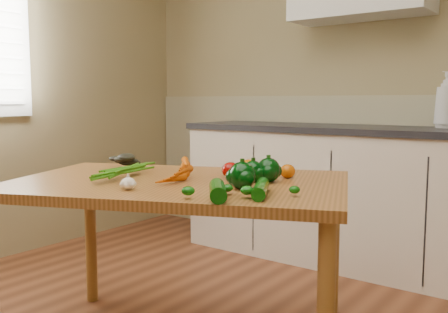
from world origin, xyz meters
The scene contains 15 objects.
room centered at (0.00, 0.17, 1.25)m, with size 4.04×5.04×2.64m.
counter_run centered at (0.21, 2.19, 0.46)m, with size 2.84×0.64×1.14m.
table centered at (-0.19, 0.64, 0.65)m, with size 1.61×1.34×0.73m.
soap_bottle_a centered at (0.46, 2.29, 1.07)m, with size 0.13×0.13×0.34m, color silver.
carrot_bunch centered at (-0.26, 0.62, 0.77)m, with size 0.25×0.20×0.07m, color #C85204, non-canonical shape.
leafy_greens centered at (-0.65, 0.79, 0.78)m, with size 0.20×0.18×0.10m, color black, non-canonical shape.
garlic_bulb centered at (-0.19, 0.36, 0.76)m, with size 0.05×0.05×0.05m, color white.
pepper_a centered at (0.09, 0.78, 0.78)m, with size 0.09×0.09×0.09m, color black.
pepper_b centered at (0.13, 0.83, 0.78)m, with size 0.10×0.10×0.10m, color black.
pepper_c centered at (0.14, 0.63, 0.79)m, with size 0.10×0.10×0.10m, color black.
tomato_a centered at (-0.05, 0.82, 0.77)m, with size 0.07×0.07×0.07m, color #810602.
tomato_b centered at (-0.03, 0.92, 0.77)m, with size 0.08×0.08×0.07m, color #BF5304.
tomato_c centered at (0.15, 0.96, 0.76)m, with size 0.07×0.07×0.06m, color #BF5304.
zucchini_a centered at (0.27, 0.56, 0.76)m, with size 0.05×0.05×0.23m, color #074207.
zucchini_b centered at (0.18, 0.42, 0.76)m, with size 0.06×0.06×0.20m, color #074207.
Camera 1 is at (1.19, -0.89, 1.06)m, focal length 40.00 mm.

